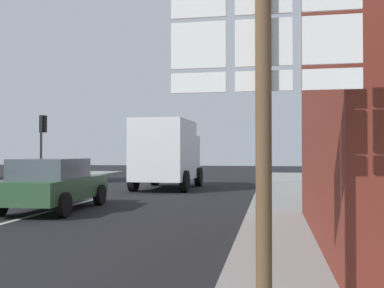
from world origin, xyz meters
The scene contains 8 objects.
ground_plane centered at (0.00, 10.00, 0.00)m, with size 80.00×80.00×0.00m, color black.
sidewalk_right centered at (6.96, 8.00, 0.07)m, with size 2.94×44.00×0.14m, color gray.
lane_centre_stripe centered at (0.00, 6.00, 0.01)m, with size 0.16×12.00×0.01m, color silver.
sedan_far centered at (0.00, 8.13, 0.76)m, with size 2.11×4.27×1.47m.
delivery_truck centered at (1.49, 15.85, 1.65)m, with size 2.50×5.01×3.05m.
route_sign_post centered at (6.05, 0.30, 2.00)m, with size 1.66×0.14×3.20m.
traffic_light_far_right centered at (5.79, 18.56, 2.43)m, with size 0.30×0.49×3.29m.
traffic_light_far_left centered at (-5.79, 18.05, 2.66)m, with size 0.30×0.49×3.59m.
Camera 1 is at (6.13, -3.61, 1.66)m, focal length 41.67 mm.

